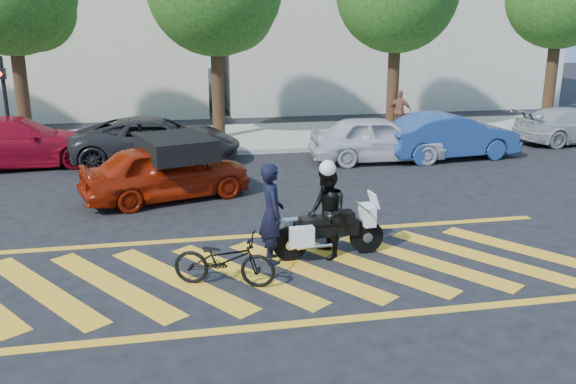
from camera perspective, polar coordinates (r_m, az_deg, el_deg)
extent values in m
plane|color=black|center=(10.72, -0.90, -7.50)|extent=(90.00, 90.00, 0.00)
cube|color=#9E998E|center=(22.15, -6.43, 4.98)|extent=(60.00, 5.00, 0.15)
cube|color=gold|center=(10.80, -21.95, -8.53)|extent=(2.43, 3.21, 0.01)
cube|color=gold|center=(10.64, -16.08, -8.34)|extent=(2.43, 3.21, 0.01)
cube|color=gold|center=(10.58, -10.09, -8.07)|extent=(2.43, 3.21, 0.01)
cube|color=gold|center=(10.64, -4.11, -7.71)|extent=(2.43, 3.21, 0.01)
cube|color=gold|center=(10.81, 1.73, -7.27)|extent=(2.43, 3.21, 0.01)
cube|color=gold|center=(11.09, 7.32, -6.78)|extent=(2.43, 3.21, 0.01)
cube|color=gold|center=(11.47, 12.57, -6.27)|extent=(2.43, 3.21, 0.01)
cube|color=gold|center=(11.94, 17.45, -5.74)|extent=(2.43, 3.21, 0.01)
cube|color=gold|center=(12.49, 21.92, -5.22)|extent=(2.43, 3.21, 0.01)
cube|color=gold|center=(9.04, 1.28, -12.19)|extent=(12.00, 0.20, 0.01)
cube|color=gold|center=(12.47, -2.46, -4.05)|extent=(12.00, 0.20, 0.01)
cube|color=beige|center=(31.33, -23.60, 16.06)|extent=(16.00, 8.00, 10.00)
cylinder|color=black|center=(22.32, -23.67, 8.83)|extent=(0.44, 0.44, 4.00)
sphere|color=#134111|center=(22.38, -22.70, 15.47)|extent=(2.73, 2.73, 2.73)
cylinder|color=black|center=(21.87, -6.59, 9.93)|extent=(0.44, 0.44, 4.00)
sphere|color=#134111|center=(22.11, -5.26, 16.72)|extent=(2.99, 2.99, 2.99)
cylinder|color=black|center=(23.30, 9.80, 10.17)|extent=(0.44, 0.44, 4.00)
sphere|color=#134111|center=(23.69, 11.26, 16.38)|extent=(2.86, 2.86, 2.86)
cylinder|color=black|center=(26.31, 23.37, 9.76)|extent=(0.44, 0.44, 4.00)
sphere|color=#134111|center=(26.80, 24.71, 15.09)|extent=(2.60, 2.60, 2.60)
cylinder|color=black|center=(20.24, -24.81, 6.95)|extent=(0.12, 0.12, 3.20)
cube|color=black|center=(19.93, -25.31, 9.97)|extent=(0.28, 0.18, 0.32)
sphere|color=#FF260C|center=(19.83, -25.38, 9.94)|extent=(0.14, 0.14, 0.14)
imported|color=black|center=(10.88, -1.54, -2.00)|extent=(0.47, 0.69, 1.83)
imported|color=black|center=(10.11, -5.98, -6.33)|extent=(1.80, 1.12, 0.90)
cylinder|color=black|center=(11.11, 0.18, -4.88)|extent=(0.64, 0.18, 0.63)
cylinder|color=silver|center=(11.11, 0.18, -4.88)|extent=(0.20, 0.17, 0.19)
cylinder|color=black|center=(11.57, 7.35, -4.15)|extent=(0.64, 0.18, 0.63)
cylinder|color=silver|center=(11.57, 7.35, -4.15)|extent=(0.20, 0.17, 0.19)
cube|color=black|center=(11.22, 3.63, -3.40)|extent=(1.21, 0.33, 0.29)
cube|color=black|center=(11.25, 5.03, -2.35)|extent=(0.45, 0.32, 0.21)
cube|color=black|center=(11.10, 2.47, -2.67)|extent=(0.55, 0.36, 0.11)
cube|color=silver|center=(11.43, 7.42, -2.13)|extent=(0.24, 0.42, 0.38)
cube|color=silver|center=(11.30, 0.60, -3.37)|extent=(0.44, 0.20, 0.36)
cube|color=silver|center=(10.85, 1.31, -4.21)|extent=(0.44, 0.20, 0.36)
imported|color=black|center=(11.13, 3.65, -1.98)|extent=(0.70, 0.86, 1.69)
imported|color=maroon|center=(15.05, -11.32, 1.90)|extent=(4.35, 2.77, 1.38)
imported|color=maroon|center=(19.73, -24.06, 4.29)|extent=(5.31, 2.66, 1.48)
imported|color=black|center=(18.94, -12.20, 4.76)|extent=(5.05, 2.35, 1.40)
imported|color=silver|center=(18.90, 8.40, 4.95)|extent=(4.23, 1.88, 1.41)
imported|color=navy|center=(19.80, 14.88, 5.10)|extent=(4.45, 1.91, 1.42)
imported|color=#989A9F|center=(23.77, 25.23, 5.65)|extent=(4.39, 1.98, 1.25)
imported|color=brown|center=(23.19, 10.40, 7.43)|extent=(0.97, 0.80, 1.55)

